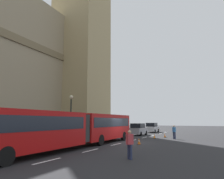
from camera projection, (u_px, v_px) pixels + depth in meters
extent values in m
plane|color=#262628|center=(124.00, 143.00, 21.41)|extent=(160.00, 160.00, 0.00)
cube|color=silver|center=(47.00, 161.00, 11.56)|extent=(2.20, 0.16, 0.01)
cube|color=silver|center=(91.00, 150.00, 15.65)|extent=(2.20, 0.16, 0.01)
cube|color=silver|center=(116.00, 144.00, 19.73)|extent=(2.20, 0.16, 0.01)
cube|color=silver|center=(133.00, 140.00, 23.82)|extent=(2.20, 0.16, 0.01)
cube|color=silver|center=(145.00, 137.00, 27.90)|extent=(2.20, 0.16, 0.01)
cube|color=silver|center=(153.00, 135.00, 31.99)|extent=(2.20, 0.16, 0.01)
cube|color=silver|center=(160.00, 134.00, 36.07)|extent=(2.20, 0.16, 0.01)
cube|color=silver|center=(166.00, 132.00, 40.16)|extent=(2.20, 0.16, 0.01)
cube|color=tan|center=(82.00, 8.00, 45.68)|extent=(9.42, 9.42, 54.06)
cube|color=#B20F0F|center=(103.00, 126.00, 21.82)|extent=(8.80, 2.50, 2.50)
cube|color=#1E232D|center=(103.00, 122.00, 21.89)|extent=(8.10, 2.54, 0.90)
cube|color=#B20F0F|center=(32.00, 130.00, 13.21)|extent=(8.80, 2.50, 2.50)
cube|color=#1E232D|center=(32.00, 123.00, 13.27)|extent=(8.10, 2.54, 0.90)
cylinder|color=#2D2D2D|center=(76.00, 128.00, 17.51)|extent=(2.38, 2.38, 2.25)
cylinder|color=black|center=(123.00, 136.00, 23.66)|extent=(1.00, 0.30, 1.00)
cylinder|color=black|center=(100.00, 140.00, 18.81)|extent=(1.00, 0.30, 1.00)
cylinder|color=black|center=(5.00, 156.00, 10.20)|extent=(1.00, 0.30, 1.00)
cube|color=gray|center=(138.00, 131.00, 32.50)|extent=(4.40, 1.80, 0.90)
cube|color=black|center=(138.00, 126.00, 32.44)|extent=(2.46, 1.66, 0.70)
cylinder|color=black|center=(146.00, 133.00, 33.34)|extent=(0.64, 0.30, 0.64)
cylinder|color=black|center=(140.00, 134.00, 30.84)|extent=(0.64, 0.30, 0.64)
cube|color=#B7B7BC|center=(152.00, 129.00, 40.10)|extent=(4.40, 1.80, 0.90)
cube|color=black|center=(152.00, 125.00, 40.04)|extent=(2.46, 1.66, 0.70)
cylinder|color=black|center=(158.00, 131.00, 40.94)|extent=(0.64, 0.30, 0.64)
cylinder|color=black|center=(154.00, 131.00, 38.44)|extent=(0.64, 0.30, 0.64)
cube|color=black|center=(139.00, 144.00, 19.68)|extent=(0.36, 0.36, 0.03)
cone|color=orange|center=(139.00, 141.00, 19.72)|extent=(0.28, 0.28, 0.55)
cylinder|color=white|center=(139.00, 141.00, 19.73)|extent=(0.17, 0.17, 0.08)
cube|color=black|center=(154.00, 138.00, 26.49)|extent=(0.36, 0.36, 0.03)
cone|color=orange|center=(154.00, 136.00, 26.54)|extent=(0.28, 0.28, 0.55)
cylinder|color=white|center=(154.00, 136.00, 26.54)|extent=(0.17, 0.17, 0.08)
cube|color=black|center=(165.00, 137.00, 27.99)|extent=(0.36, 0.36, 0.03)
cone|color=orange|center=(165.00, 135.00, 28.04)|extent=(0.28, 0.28, 0.55)
cylinder|color=white|center=(165.00, 135.00, 28.04)|extent=(0.17, 0.17, 0.08)
cylinder|color=black|center=(70.00, 139.00, 23.73)|extent=(0.32, 0.32, 0.30)
cylinder|color=black|center=(71.00, 120.00, 24.07)|extent=(0.16, 0.16, 4.80)
sphere|color=beige|center=(71.00, 97.00, 24.47)|extent=(0.44, 0.44, 0.44)
cylinder|color=#262D4C|center=(131.00, 152.00, 12.04)|extent=(0.16, 0.16, 0.86)
cylinder|color=#262D4C|center=(129.00, 152.00, 12.20)|extent=(0.16, 0.16, 0.86)
cube|color=#BF383F|center=(130.00, 139.00, 12.23)|extent=(0.47, 0.41, 0.60)
sphere|color=tan|center=(130.00, 132.00, 12.29)|extent=(0.22, 0.22, 0.22)
cylinder|color=#262D4C|center=(174.00, 136.00, 25.59)|extent=(0.16, 0.16, 0.86)
cylinder|color=#262D4C|center=(175.00, 136.00, 25.44)|extent=(0.16, 0.16, 0.86)
cube|color=#3372B2|center=(174.00, 130.00, 25.62)|extent=(0.46, 0.38, 0.60)
sphere|color=#936B4C|center=(174.00, 126.00, 25.69)|extent=(0.22, 0.22, 0.22)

